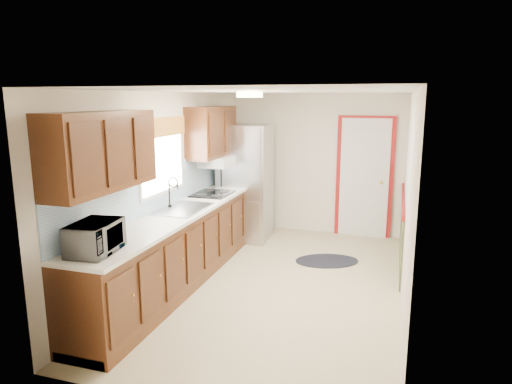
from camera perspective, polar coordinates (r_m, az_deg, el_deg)
The scene contains 8 objects.
room_shell at distance 5.57m, azimuth 2.81°, elevation 0.03°, with size 3.20×5.20×2.52m.
kitchen_run at distance 5.83m, azimuth -9.83°, elevation -3.55°, with size 0.63×4.00×2.20m.
back_wall_trim at distance 7.63m, azimuth 14.27°, elevation 0.48°, with size 1.12×2.30×2.08m.
ceiling_fixture at distance 5.35m, azimuth -0.80°, elevation 12.08°, with size 0.30×0.30×0.06m, color #FFD88C.
microwave at distance 4.38m, azimuth -19.52°, elevation -5.01°, with size 0.52×0.29×0.35m, color white.
refrigerator at distance 7.55m, azimuth -1.34°, elevation 1.21°, with size 0.83×0.81×1.91m.
rug at distance 6.77m, azimuth 8.85°, elevation -8.50°, with size 0.91×0.59×0.01m, color black.
cooktop at distance 6.69m, azimuth -5.47°, elevation -0.22°, with size 0.50×0.61×0.02m, color black.
Camera 1 is at (1.37, -5.28, 2.32)m, focal length 32.00 mm.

